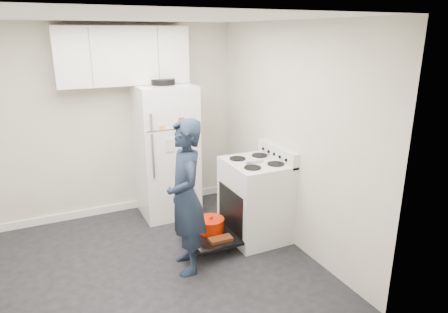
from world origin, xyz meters
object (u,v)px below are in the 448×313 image
refrigerator (166,151)px  person (186,197)px  electric_range (254,200)px  open_oven_door (210,230)px

refrigerator → person: 1.42m
refrigerator → electric_range: bearing=-56.6°
electric_range → refrigerator: bearing=123.4°
open_oven_door → electric_range: bearing=-2.5°
electric_range → open_oven_door: (-0.57, 0.02, -0.27)m
person → refrigerator: bearing=178.3°
refrigerator → person: size_ratio=1.14×
open_oven_door → refrigerator: refrigerator is taller
electric_range → open_oven_door: 0.63m
open_oven_door → person: person is taller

